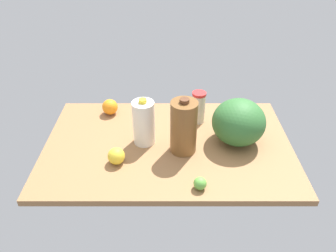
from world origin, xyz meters
TOP-DOWN VIEW (x-y plane):
  - countertop at (0.00, 0.00)cm, footprint 120.00×76.00cm
  - tumbler_cup at (16.00, 19.37)cm, footprint 7.21×7.21cm
  - chocolate_milk_jug at (7.12, -5.26)cm, footprint 12.32×12.32cm
  - milk_jug at (-11.51, 1.06)cm, footprint 10.52×10.52cm
  - watermelon at (33.66, 1.62)cm, footprint 25.44×25.44cm
  - lemon_by_jug at (-23.15, -14.80)cm, footprint 7.75×7.75cm
  - lime_far_back at (40.26, 24.55)cm, footprint 5.71×5.71cm
  - lime_loose at (13.13, -30.85)cm, footprint 5.47×5.47cm
  - orange_near_front at (-32.04, 26.90)cm, footprint 8.54×8.54cm

SIDE VIEW (x-z plane):
  - countertop at x=0.00cm, z-range 0.00..3.00cm
  - lime_loose at x=13.13cm, z-range 3.00..8.47cm
  - lime_far_back at x=40.26cm, z-range 3.00..8.71cm
  - lemon_by_jug at x=-23.15cm, z-range 3.00..10.75cm
  - orange_near_front at x=-32.04cm, z-range 3.00..11.54cm
  - tumbler_cup at x=16.00cm, z-range 3.04..20.38cm
  - watermelon at x=33.66cm, z-range 3.00..25.23cm
  - milk_jug at x=-11.51cm, z-range 2.22..26.24cm
  - chocolate_milk_jug at x=7.12cm, z-range 2.22..29.99cm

